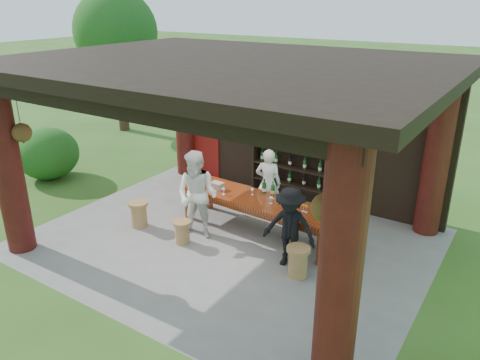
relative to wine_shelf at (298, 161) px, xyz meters
The scene contains 15 objects.
ground 2.66m from the wine_shelf, 95.36° to the right, with size 90.00×90.00×0.00m, color #2D5119.
pavilion 2.33m from the wine_shelf, 96.84° to the right, with size 7.50×6.00×3.60m.
wine_shelf is the anchor object (origin of this frame).
tasting_table 1.90m from the wine_shelf, 87.30° to the right, with size 3.46×1.08×0.75m.
stool_near_left 3.26m from the wine_shelf, 107.21° to the right, with size 0.35×0.35×0.47m.
stool_near_right 3.27m from the wine_shelf, 62.65° to the right, with size 0.41×0.41×0.54m.
stool_far_left 3.73m from the wine_shelf, 125.96° to the right, with size 0.42×0.42×0.55m.
host 1.09m from the wine_shelf, 98.89° to the right, with size 0.56×0.37×1.53m, color white.
guest_woman 2.76m from the wine_shelf, 107.98° to the right, with size 0.86×0.67×1.77m, color white.
guest_man 2.87m from the wine_shelf, 65.91° to the right, with size 0.96×0.55×1.48m, color black.
table_bottles 1.55m from the wine_shelf, 86.44° to the right, with size 0.29×0.09×0.31m.
table_glasses 1.94m from the wine_shelf, 76.55° to the right, with size 1.84×0.43×0.15m.
napkin_basket 2.10m from the wine_shelf, 116.04° to the right, with size 0.26×0.18×0.14m, color #BF6672.
shrubs 2.43m from the wine_shelf, 68.05° to the right, with size 14.45×8.86×1.36m.
trees 4.30m from the wine_shelf, 17.75° to the right, with size 20.47×10.53×4.80m.
Camera 1 is at (4.65, -6.72, 4.48)m, focal length 35.00 mm.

